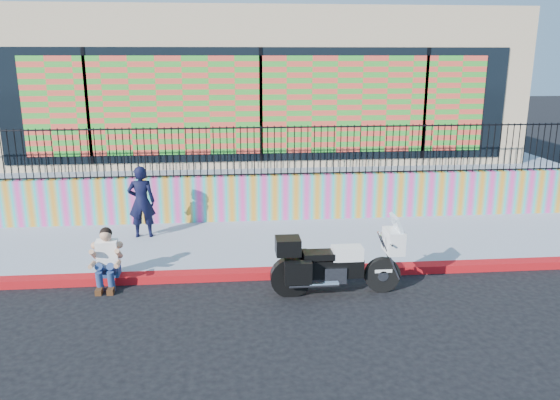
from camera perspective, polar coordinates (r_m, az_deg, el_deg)
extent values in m
plane|color=black|center=(10.42, -0.51, -8.03)|extent=(90.00, 90.00, 0.00)
cube|color=#B20F0C|center=(10.39, -0.51, -7.64)|extent=(16.00, 0.30, 0.15)
cube|color=#8F98AB|center=(11.92, -1.18, -4.62)|extent=(16.00, 3.00, 0.15)
cube|color=#EA3D9C|center=(13.27, -1.70, 0.23)|extent=(16.00, 0.20, 1.10)
cube|color=#8F98AB|center=(18.25, -2.72, 4.03)|extent=(16.00, 10.00, 1.25)
cube|color=#C8B285|center=(17.75, -2.80, 12.26)|extent=(14.00, 8.00, 4.00)
cube|color=black|center=(13.77, -2.00, 9.85)|extent=(12.60, 0.04, 2.80)
cube|color=#FE4D38|center=(13.74, -2.00, 9.84)|extent=(11.48, 0.02, 2.40)
cylinder|color=black|center=(9.85, 10.63, -7.68)|extent=(0.63, 0.13, 0.63)
cylinder|color=black|center=(9.55, 1.11, -8.16)|extent=(0.63, 0.13, 0.63)
cube|color=black|center=(9.61, 5.97, -7.05)|extent=(0.91, 0.27, 0.33)
cube|color=silver|center=(9.63, 5.68, -7.59)|extent=(0.38, 0.33, 0.29)
cube|color=white|center=(9.55, 7.04, -5.51)|extent=(0.53, 0.31, 0.23)
cube|color=black|center=(9.46, 4.02, -5.75)|extent=(0.53, 0.33, 0.11)
cube|color=white|center=(9.68, 11.79, -4.22)|extent=(0.29, 0.50, 0.40)
cube|color=silver|center=(9.60, 12.10, -2.48)|extent=(0.17, 0.44, 0.32)
cube|color=black|center=(9.33, 0.83, -4.82)|extent=(0.42, 0.40, 0.29)
cube|color=black|center=(9.22, 1.91, -7.63)|extent=(0.46, 0.17, 0.38)
cube|color=black|center=(9.75, 1.49, -6.35)|extent=(0.46, 0.17, 0.38)
cube|color=white|center=(9.82, 10.66, -7.17)|extent=(0.31, 0.15, 0.06)
imported|color=black|center=(12.33, -14.27, -0.18)|extent=(0.60, 0.40, 1.60)
cube|color=navy|center=(10.53, -17.37, -7.07)|extent=(0.36, 0.28, 0.18)
cube|color=white|center=(10.37, -17.56, -5.36)|extent=(0.38, 0.27, 0.54)
sphere|color=tan|center=(10.22, -17.76, -3.54)|extent=(0.21, 0.21, 0.21)
cube|color=#472814|center=(10.23, -18.33, -8.97)|extent=(0.11, 0.26, 0.10)
cube|color=#472814|center=(10.18, -17.22, -8.98)|extent=(0.11, 0.26, 0.10)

